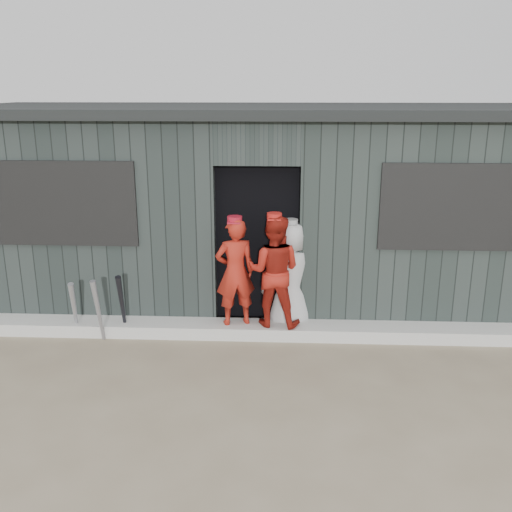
# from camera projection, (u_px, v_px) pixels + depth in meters

# --- Properties ---
(ground) EXTENTS (80.00, 80.00, 0.00)m
(ground) POSITION_uv_depth(u_px,v_px,m) (246.00, 420.00, 5.08)
(ground) COLOR #71634E
(ground) RESTS_ON ground
(curb) EXTENTS (8.00, 0.36, 0.15)m
(curb) POSITION_uv_depth(u_px,v_px,m) (256.00, 330.00, 6.80)
(curb) COLOR #ADADA7
(curb) RESTS_ON ground
(bat_left) EXTENTS (0.14, 0.31, 0.72)m
(bat_left) POSITION_uv_depth(u_px,v_px,m) (74.00, 309.00, 6.69)
(bat_left) COLOR #95959D
(bat_left) RESTS_ON ground
(bat_mid) EXTENTS (0.11, 0.21, 0.78)m
(bat_mid) POSITION_uv_depth(u_px,v_px,m) (98.00, 311.00, 6.54)
(bat_mid) COLOR gray
(bat_mid) RESTS_ON ground
(bat_right) EXTENTS (0.08, 0.28, 0.79)m
(bat_right) POSITION_uv_depth(u_px,v_px,m) (122.00, 305.00, 6.70)
(bat_right) COLOR black
(bat_right) RESTS_ON ground
(player_red_left) EXTENTS (0.54, 0.43, 1.28)m
(player_red_left) POSITION_uv_depth(u_px,v_px,m) (235.00, 272.00, 6.63)
(player_red_left) COLOR maroon
(player_red_left) RESTS_ON curb
(player_red_right) EXTENTS (0.71, 0.60, 1.32)m
(player_red_right) POSITION_uv_depth(u_px,v_px,m) (274.00, 271.00, 6.61)
(player_red_right) COLOR maroon
(player_red_right) RESTS_ON curb
(player_grey_back) EXTENTS (0.72, 0.54, 1.35)m
(player_grey_back) POSITION_uv_depth(u_px,v_px,m) (290.00, 276.00, 6.84)
(player_grey_back) COLOR #ADADAD
(player_grey_back) RESTS_ON ground
(dugout) EXTENTS (8.30, 3.30, 2.62)m
(dugout) POSITION_uv_depth(u_px,v_px,m) (262.00, 203.00, 8.07)
(dugout) COLOR black
(dugout) RESTS_ON ground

